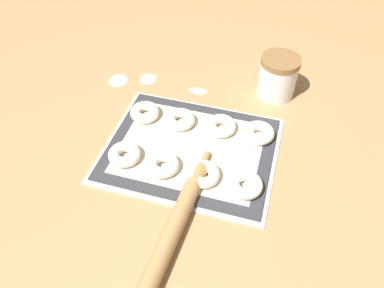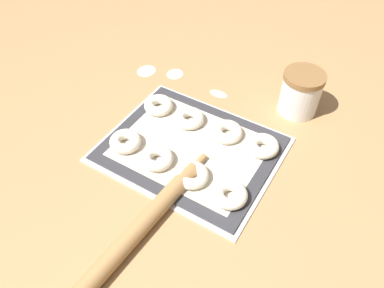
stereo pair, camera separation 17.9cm
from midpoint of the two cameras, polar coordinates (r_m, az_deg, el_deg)
The scene contains 16 objects.
ground_plane at distance 1.02m, azimuth 5.23°, elevation -0.82°, with size 2.80×2.80×0.00m, color #A87F51.
baking_tray at distance 1.01m, azimuth 5.04°, elevation -1.34°, with size 0.46×0.37×0.01m.
baking_mat at distance 1.01m, azimuth 5.06°, elevation -1.13°, with size 0.44×0.35×0.00m.
bagel_front_far_left at distance 1.00m, azimuth -5.18°, elevation -0.09°, with size 0.09×0.09×0.03m.
bagel_front_mid_left at distance 0.96m, azimuth -0.10°, elevation -2.70°, with size 0.09×0.09×0.03m.
bagel_front_mid_right at distance 0.92m, azimuth 5.51°, elevation -5.33°, with size 0.09×0.09×0.03m.
bagel_front_far_right at distance 0.90m, azimuth 11.48°, elevation -8.16°, with size 0.09×0.09×0.03m.
bagel_back_far_left at distance 1.10m, azimuth -0.55°, elevation 5.52°, with size 0.09×0.09×0.03m.
bagel_back_mid_left at distance 1.06m, azimuth 4.37°, elevation 3.51°, with size 0.09×0.09×0.03m.
bagel_back_mid_right at distance 1.04m, azimuth 10.27°, elevation 1.37°, with size 0.09×0.09×0.03m.
bagel_back_far_right at distance 1.02m, azimuth 15.72°, elevation -0.77°, with size 0.09×0.09×0.03m.
flour_canister at distance 1.16m, azimuth 20.59°, elevation 6.99°, with size 0.12×0.12×0.13m.
rolling_pin at distance 0.85m, azimuth -1.49°, elevation -12.81°, with size 0.07×0.50×0.04m.
flour_patch_near at distance 1.27m, azimuth 1.44°, elevation 10.35°, with size 0.05×0.06×0.00m.
flour_patch_far at distance 1.20m, azimuth 8.36°, elevation 7.28°, with size 0.06×0.03×0.00m.
flour_patch_side at distance 1.28m, azimuth -3.01°, elevation 10.80°, with size 0.06×0.07×0.00m.
Camera 2 is at (0.36, -0.60, 0.75)m, focal length 35.00 mm.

